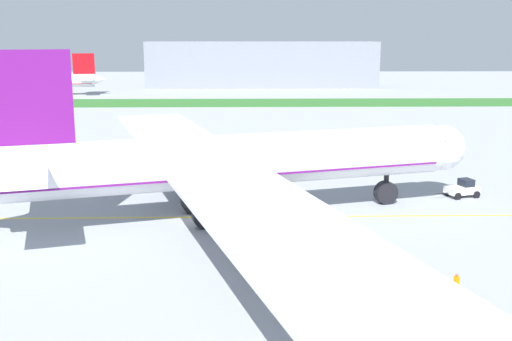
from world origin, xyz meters
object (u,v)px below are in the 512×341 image
at_px(parked_airliner_far_centre, 35,82).
at_px(pushback_tug, 463,189).
at_px(ground_crew_wingwalker_port, 213,186).
at_px(airliner_foreground, 226,162).
at_px(service_truck_baggage_loader, 368,137).
at_px(ground_crew_marshaller_front, 457,282).

bearing_deg(parked_airliner_far_centre, pushback_tug, -54.91).
xyz_separation_m(pushback_tug, ground_crew_wingwalker_port, (-31.57, 2.20, 0.03)).
bearing_deg(airliner_foreground, service_truck_baggage_loader, 61.92).
height_order(ground_crew_marshaller_front, parked_airliner_far_centre, parked_airliner_far_centre).
bearing_deg(ground_crew_wingwalker_port, airliner_foreground, -80.13).
distance_m(ground_crew_wingwalker_port, service_truck_baggage_loader, 45.53).
bearing_deg(ground_crew_marshaller_front, airliner_foreground, 130.78).
distance_m(ground_crew_marshaller_front, service_truck_baggage_loader, 69.32).
distance_m(pushback_tug, ground_crew_wingwalker_port, 31.65).
relative_size(airliner_foreground, pushback_tug, 16.32).
xyz_separation_m(pushback_tug, parked_airliner_far_centre, (-98.61, 140.35, 3.81)).
distance_m(airliner_foreground, service_truck_baggage_loader, 54.00).
distance_m(ground_crew_marshaller_front, parked_airliner_far_centre, 191.82).
relative_size(ground_crew_marshaller_front, service_truck_baggage_loader, 0.34).
distance_m(airliner_foreground, ground_crew_wingwalker_port, 12.31).
xyz_separation_m(ground_crew_wingwalker_port, service_truck_baggage_loader, (27.23, 36.49, 0.47)).
bearing_deg(parked_airliner_far_centre, service_truck_baggage_loader, -47.16).
bearing_deg(service_truck_baggage_loader, airliner_foreground, -118.08).
relative_size(airliner_foreground, parked_airliner_far_centre, 1.22).
distance_m(airliner_foreground, parked_airliner_far_centre, 164.29).
xyz_separation_m(ground_crew_marshaller_front, parked_airliner_far_centre, (-87.52, 170.65, 3.78)).
height_order(pushback_tug, service_truck_baggage_loader, service_truck_baggage_loader).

